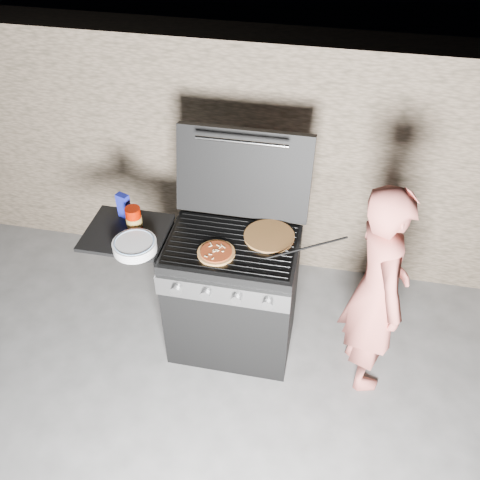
% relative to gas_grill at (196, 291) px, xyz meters
% --- Properties ---
extents(ground, '(50.00, 50.00, 0.00)m').
position_rel_gas_grill_xyz_m(ground, '(0.25, 0.00, -0.46)').
color(ground, '#51504F').
extents(stone_wall, '(8.00, 0.35, 1.80)m').
position_rel_gas_grill_xyz_m(stone_wall, '(0.25, 1.05, 0.44)').
color(stone_wall, '#826C57').
rests_on(stone_wall, ground).
extents(gas_grill, '(1.34, 0.79, 0.91)m').
position_rel_gas_grill_xyz_m(gas_grill, '(0.00, 0.00, 0.00)').
color(gas_grill, black).
rests_on(gas_grill, ground).
extents(pizza_topped, '(0.28, 0.28, 0.02)m').
position_rel_gas_grill_xyz_m(pizza_topped, '(0.18, -0.11, 0.47)').
color(pizza_topped, tan).
rests_on(pizza_topped, gas_grill).
extents(pizza_plain, '(0.37, 0.37, 0.02)m').
position_rel_gas_grill_xyz_m(pizza_plain, '(0.46, 0.11, 0.46)').
color(pizza_plain, '#AF7038').
rests_on(pizza_plain, gas_grill).
extents(sauce_jar, '(0.11, 0.11, 0.15)m').
position_rel_gas_grill_xyz_m(sauce_jar, '(-0.38, 0.04, 0.52)').
color(sauce_jar, '#911000').
rests_on(sauce_jar, gas_grill).
extents(blue_carton, '(0.09, 0.07, 0.17)m').
position_rel_gas_grill_xyz_m(blue_carton, '(-0.48, 0.14, 0.53)').
color(blue_carton, navy).
rests_on(blue_carton, gas_grill).
extents(plate_stack, '(0.27, 0.27, 0.06)m').
position_rel_gas_grill_xyz_m(plate_stack, '(-0.30, -0.15, 0.48)').
color(plate_stack, white).
rests_on(plate_stack, gas_grill).
extents(person, '(0.50, 0.62, 1.49)m').
position_rel_gas_grill_xyz_m(person, '(1.13, -0.06, 0.29)').
color(person, '#D3675B').
rests_on(person, ground).
extents(tongs, '(0.46, 0.20, 0.10)m').
position_rel_gas_grill_xyz_m(tongs, '(0.69, 0.00, 0.51)').
color(tongs, black).
rests_on(tongs, gas_grill).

